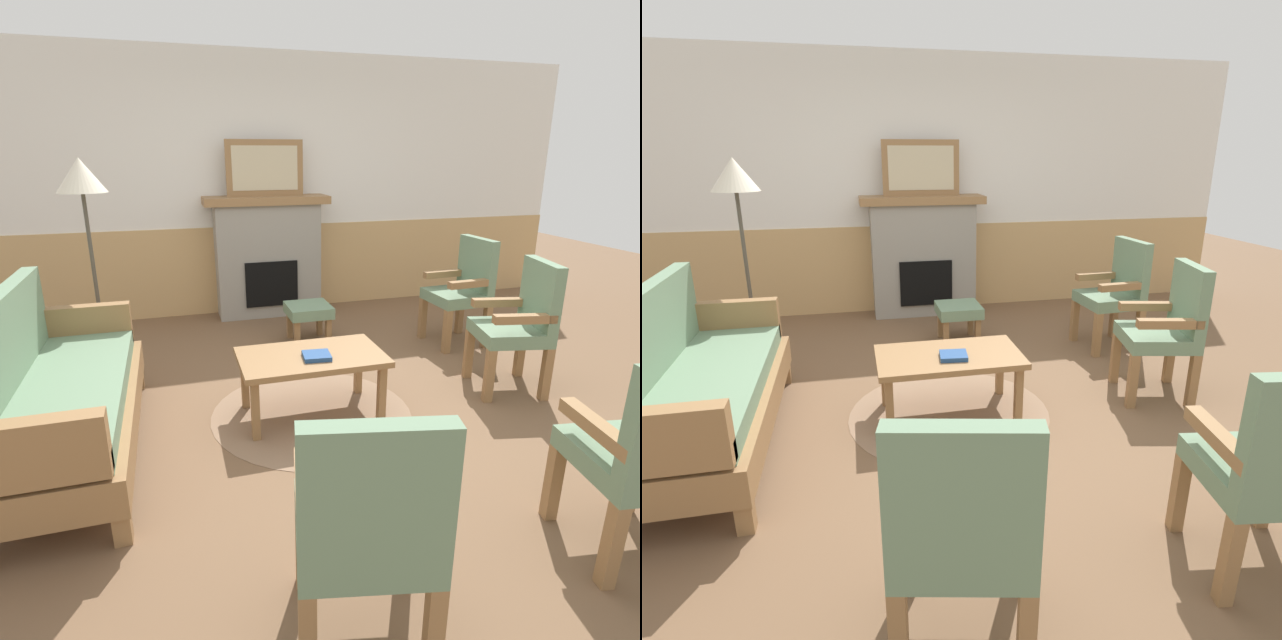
% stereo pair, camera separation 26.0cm
% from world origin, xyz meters
% --- Properties ---
extents(ground_plane, '(14.00, 14.00, 0.00)m').
position_xyz_m(ground_plane, '(0.00, 0.00, 0.00)').
color(ground_plane, brown).
extents(wall_back, '(7.20, 0.14, 2.70)m').
position_xyz_m(wall_back, '(0.00, 2.60, 1.31)').
color(wall_back, white).
rests_on(wall_back, ground_plane).
extents(fireplace, '(1.30, 0.44, 1.28)m').
position_xyz_m(fireplace, '(0.00, 2.35, 0.65)').
color(fireplace, gray).
rests_on(fireplace, ground_plane).
extents(framed_picture, '(0.80, 0.04, 0.56)m').
position_xyz_m(framed_picture, '(0.00, 2.35, 1.56)').
color(framed_picture, olive).
rests_on(framed_picture, fireplace).
extents(couch, '(0.70, 1.80, 0.98)m').
position_xyz_m(couch, '(-1.68, -0.09, 0.40)').
color(couch, olive).
rests_on(couch, ground_plane).
extents(coffee_table, '(0.96, 0.56, 0.44)m').
position_xyz_m(coffee_table, '(-0.17, -0.01, 0.39)').
color(coffee_table, olive).
rests_on(coffee_table, ground_plane).
extents(round_rug, '(1.37, 1.37, 0.01)m').
position_xyz_m(round_rug, '(-0.17, -0.01, 0.00)').
color(round_rug, '#896B51').
rests_on(round_rug, ground_plane).
extents(book_on_table, '(0.19, 0.18, 0.03)m').
position_xyz_m(book_on_table, '(-0.15, -0.08, 0.46)').
color(book_on_table, navy).
rests_on(book_on_table, coffee_table).
extents(footstool, '(0.40, 0.40, 0.36)m').
position_xyz_m(footstool, '(0.19, 1.37, 0.28)').
color(footstool, olive).
rests_on(footstool, ground_plane).
extents(armchair_near_fireplace, '(0.57, 0.57, 0.98)m').
position_xyz_m(armchair_near_fireplace, '(1.42, -0.05, 0.54)').
color(armchair_near_fireplace, olive).
rests_on(armchair_near_fireplace, ground_plane).
extents(armchair_by_window_left, '(0.51, 0.51, 0.98)m').
position_xyz_m(armchair_by_window_left, '(1.56, 0.95, 0.54)').
color(armchair_by_window_left, olive).
rests_on(armchair_by_window_left, ground_plane).
extents(armchair_front_left, '(0.57, 0.57, 0.98)m').
position_xyz_m(armchair_front_left, '(-0.45, -1.73, 0.54)').
color(armchair_front_left, olive).
rests_on(armchair_front_left, ground_plane).
extents(floor_lamp_by_couch, '(0.36, 0.36, 1.68)m').
position_xyz_m(floor_lamp_by_couch, '(-1.59, 1.19, 1.45)').
color(floor_lamp_by_couch, '#332D28').
rests_on(floor_lamp_by_couch, ground_plane).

